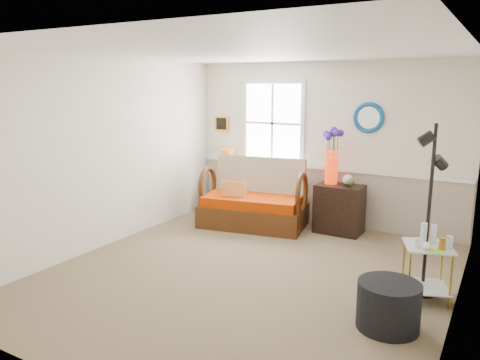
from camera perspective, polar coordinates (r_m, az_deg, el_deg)
The scene contains 19 objects.
floor at distance 5.75m, azimuth 0.97°, elevation -11.37°, with size 4.50×5.00×0.01m, color olive.
ceiling at distance 5.31m, azimuth 1.07°, elevation 15.44°, with size 4.50×5.00×0.01m, color white.
walls at distance 5.38m, azimuth 1.02°, elevation 1.48°, with size 4.51×5.01×2.60m.
wainscot at distance 7.77m, azimuth 9.91°, elevation -1.92°, with size 4.46×0.02×0.90m, color tan.
chair_rail at distance 7.67m, azimuth 10.00°, elevation 1.48°, with size 4.46×0.04×0.06m, color white.
window at distance 7.93m, azimuth 4.02°, elevation 6.92°, with size 1.14×0.06×1.44m, color white, non-canonical shape.
picture at distance 8.44m, azimuth -2.23°, elevation 6.88°, with size 0.28×0.03×0.28m, color orange.
mirror at distance 7.37m, azimuth 15.42°, elevation 7.35°, with size 0.47×0.47×0.07m, color blue.
loveseat at distance 7.46m, azimuth 1.64°, elevation -1.64°, with size 1.64×0.93×1.07m, color #4A2912, non-canonical shape.
throw_pillow at distance 7.44m, azimuth -0.80°, elevation -1.66°, with size 0.38×0.09×0.38m, color orange, non-canonical shape.
lamp_stand at distance 8.36m, azimuth -1.43°, elevation -1.82°, with size 0.34×0.34×0.61m, color black, non-canonical shape.
table_lamp at distance 8.28m, azimuth -1.52°, elevation 2.05°, with size 0.29×0.29×0.52m, color #AA6B17, non-canonical shape.
potted_plant at distance 8.25m, azimuth -0.50°, elevation 1.09°, with size 0.30×0.34×0.26m, color #486634.
cabinet at distance 7.31m, azimuth 11.99°, elevation -3.47°, with size 0.70×0.45×0.75m, color black, non-canonical shape.
flower_vase at distance 7.24m, azimuth 11.14°, elevation 2.83°, with size 0.25×0.25×0.84m, color red, non-canonical shape.
side_table at distance 5.40m, azimuth 21.74°, elevation -10.40°, with size 0.47×0.47×0.60m, color #A4802B, non-canonical shape.
tabletop_items at distance 5.23m, azimuth 22.54°, elevation -6.42°, with size 0.37×0.37×0.22m, color silver, non-canonical shape.
floor_lamp at distance 5.33m, azimuth 22.04°, elevation -3.56°, with size 0.27×0.27×1.86m, color black, non-canonical shape.
ottoman at distance 4.72m, azimuth 17.65°, elevation -14.37°, with size 0.58×0.58×0.45m, color black.
Camera 1 is at (2.56, -4.63, 2.25)m, focal length 35.00 mm.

